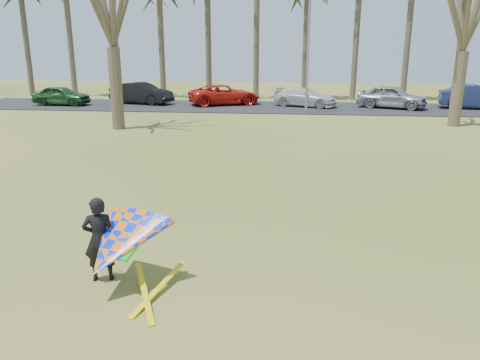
# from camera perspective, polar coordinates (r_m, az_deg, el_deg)

# --- Properties ---
(ground) EXTENTS (100.00, 100.00, 0.00)m
(ground) POSITION_cam_1_polar(r_m,az_deg,el_deg) (9.81, -1.36, -9.40)
(ground) COLOR #2D5913
(ground) RESTS_ON ground
(parking_strip) EXTENTS (46.00, 7.00, 0.06)m
(parking_strip) POSITION_cam_1_polar(r_m,az_deg,el_deg) (34.06, 4.50, 8.84)
(parking_strip) COLOR black
(parking_strip) RESTS_ON ground
(streetlight) EXTENTS (2.28, 0.18, 8.00)m
(streetlight) POSITION_cam_1_polar(r_m,az_deg,el_deg) (30.80, 8.64, 16.24)
(streetlight) COLOR gray
(streetlight) RESTS_ON ground
(car_0) EXTENTS (4.18, 1.82, 1.40)m
(car_0) POSITION_cam_1_polar(r_m,az_deg,el_deg) (37.29, -20.94, 9.60)
(car_0) COLOR #1C471F
(car_0) RESTS_ON parking_strip
(car_1) EXTENTS (5.07, 2.91, 1.58)m
(car_1) POSITION_cam_1_polar(r_m,az_deg,el_deg) (36.52, -11.92, 10.32)
(car_1) COLOR black
(car_1) RESTS_ON parking_strip
(car_2) EXTENTS (5.78, 4.40, 1.46)m
(car_2) POSITION_cam_1_polar(r_m,az_deg,el_deg) (35.21, -1.91, 10.35)
(car_2) COLOR red
(car_2) RESTS_ON parking_strip
(car_3) EXTENTS (4.92, 3.43, 1.32)m
(car_3) POSITION_cam_1_polar(r_m,az_deg,el_deg) (34.41, 7.94, 9.97)
(car_3) COLOR silver
(car_3) RESTS_ON parking_strip
(car_4) EXTENTS (5.06, 3.53, 1.60)m
(car_4) POSITION_cam_1_polar(r_m,az_deg,el_deg) (34.78, 18.02, 9.64)
(car_4) COLOR gray
(car_4) RESTS_ON parking_strip
(car_5) EXTENTS (5.21, 2.53, 1.65)m
(car_5) POSITION_cam_1_polar(r_m,az_deg,el_deg) (36.65, 26.96, 9.03)
(car_5) COLOR navy
(car_5) RESTS_ON parking_strip
(kite_flyer) EXTENTS (2.13, 2.39, 2.02)m
(kite_flyer) POSITION_cam_1_polar(r_m,az_deg,el_deg) (8.64, -14.84, -7.48)
(kite_flyer) COLOR black
(kite_flyer) RESTS_ON ground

